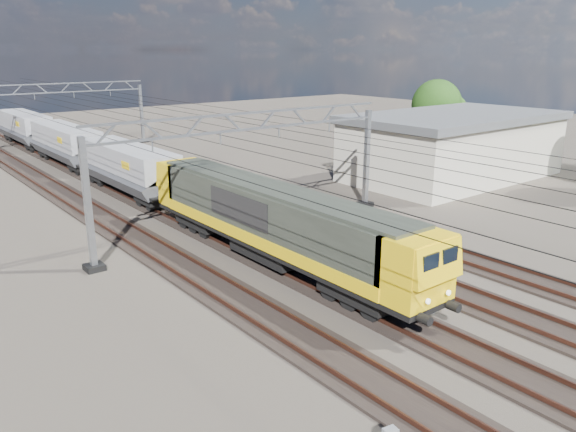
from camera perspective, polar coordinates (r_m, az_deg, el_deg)
ground at (r=30.38m, az=0.72°, el=-3.56°), size 160.00×160.00×0.00m
track_outer_west at (r=27.22m, az=-9.19°, el=-6.06°), size 2.60×140.00×0.30m
track_loco at (r=29.21m, az=-2.34°, el=-4.26°), size 2.60×140.00×0.30m
track_inner_east at (r=31.58m, az=3.54°, el=-2.65°), size 2.60×140.00×0.30m
track_outer_east at (r=34.26m, az=8.53°, el=-1.26°), size 2.60×140.00×0.30m
catenary_gantry_mid at (r=32.40m, az=-3.74°, el=4.87°), size 19.90×0.90×7.11m
catenary_gantry_far at (r=65.01m, az=-22.44°, el=9.54°), size 19.90×0.90×7.11m
overhead_wires at (r=35.41m, az=-7.54°, el=8.79°), size 12.03×140.00×0.53m
locomotive at (r=28.03m, az=-1.68°, el=-0.29°), size 2.76×21.10×3.62m
hopper_wagon_lead at (r=43.16m, az=-15.95°, el=4.94°), size 3.38×13.00×3.25m
hopper_wagon_mid at (r=56.38m, az=-21.64°, el=7.01°), size 3.38×13.00×3.25m
hopper_wagon_third at (r=69.98m, az=-25.17°, el=8.25°), size 3.38×13.00×3.25m
industrial_shed at (r=49.52m, az=16.42°, el=6.90°), size 18.60×10.60×5.40m
tree_far at (r=60.47m, az=15.19°, el=10.67°), size 5.55×5.15×7.61m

